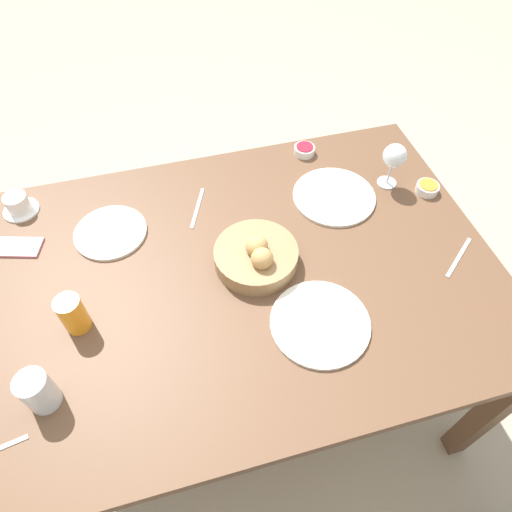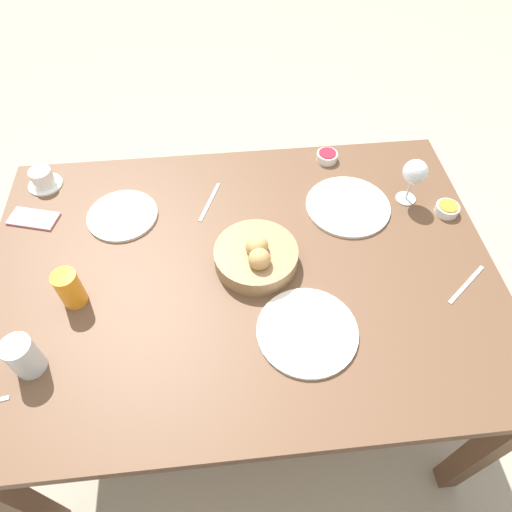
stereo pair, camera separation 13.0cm
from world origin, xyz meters
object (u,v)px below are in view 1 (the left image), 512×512
object	(u,v)px
fork_silver	(459,257)
cell_phone	(16,247)
coffee_cup	(18,205)
plate_near_left	(334,196)
plate_near_right	(111,232)
bread_basket	(256,256)
plate_far_center	(320,323)
wine_glass	(394,157)
jam_bowl_honey	(427,188)
water_tumbler	(38,391)
jam_bowl_berry	(304,150)
knife_silver	(197,208)
juice_glass	(73,314)

from	to	relation	value
fork_silver	cell_phone	bearing A→B (deg)	-16.73
coffee_cup	plate_near_left	bearing A→B (deg)	168.23
plate_near_right	coffee_cup	size ratio (longest dim) A/B	1.98
plate_near_left	plate_near_right	xyz separation A→B (m)	(0.72, -0.03, 0.00)
bread_basket	plate_far_center	world-z (taller)	bread_basket
fork_silver	bread_basket	bearing A→B (deg)	-13.16
plate_near_left	wine_glass	distance (m)	0.22
wine_glass	jam_bowl_honey	world-z (taller)	wine_glass
water_tumbler	coffee_cup	distance (m)	0.67
plate_near_left	plate_near_right	size ratio (longest dim) A/B	1.22
bread_basket	plate_near_right	distance (m)	0.46
plate_near_left	cell_phone	size ratio (longest dim) A/B	1.63
wine_glass	plate_near_left	bearing A→B (deg)	4.97
bread_basket	jam_bowl_honey	world-z (taller)	bread_basket
cell_phone	plate_near_left	bearing A→B (deg)	177.18
plate_far_center	cell_phone	world-z (taller)	plate_far_center
bread_basket	jam_bowl_honey	distance (m)	0.64
plate_far_center	water_tumbler	size ratio (longest dim) A/B	2.40
jam_bowl_berry	cell_phone	world-z (taller)	jam_bowl_berry
wine_glass	knife_silver	bearing A→B (deg)	-4.68
fork_silver	juice_glass	bearing A→B (deg)	-3.16
fork_silver	plate_near_left	bearing A→B (deg)	-51.24
knife_silver	juice_glass	bearing A→B (deg)	41.78
fork_silver	knife_silver	world-z (taller)	same
bread_basket	coffee_cup	world-z (taller)	bread_basket
wine_glass	cell_phone	xyz separation A→B (m)	(1.19, -0.03, -0.11)
wine_glass	jam_bowl_berry	distance (m)	0.32
water_tumbler	cell_phone	size ratio (longest dim) A/B	0.67
plate_near_left	juice_glass	size ratio (longest dim) A/B	2.38
water_tumbler	knife_silver	bearing A→B (deg)	-131.19
cell_phone	fork_silver	bearing A→B (deg)	163.27
plate_near_right	wine_glass	distance (m)	0.92
wine_glass	jam_bowl_honey	xyz separation A→B (m)	(-0.11, 0.07, -0.10)
jam_bowl_berry	bread_basket	bearing A→B (deg)	55.69
juice_glass	water_tumbler	distance (m)	0.20
plate_near_left	coffee_cup	distance (m)	1.01
plate_near_right	water_tumbler	xyz separation A→B (m)	(0.18, 0.49, 0.05)
plate_near_right	plate_far_center	bearing A→B (deg)	137.58
bread_basket	fork_silver	xyz separation A→B (m)	(-0.58, 0.14, -0.03)
coffee_cup	cell_phone	distance (m)	0.16
jam_bowl_honey	juice_glass	bearing A→B (deg)	10.88
plate_far_center	fork_silver	size ratio (longest dim) A/B	1.81
bread_basket	plate_near_left	bearing A→B (deg)	-148.42
cell_phone	water_tumbler	bearing A→B (deg)	100.52
plate_far_center	juice_glass	distance (m)	0.64
plate_near_right	jam_bowl_berry	xyz separation A→B (m)	(-0.69, -0.20, 0.01)
plate_near_left	jam_bowl_berry	xyz separation A→B (m)	(0.02, -0.24, 0.01)
plate_far_center	juice_glass	bearing A→B (deg)	-14.92
wine_glass	jam_bowl_berry	xyz separation A→B (m)	(0.22, -0.22, -0.10)
jam_bowl_honey	plate_far_center	bearing A→B (deg)	36.53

